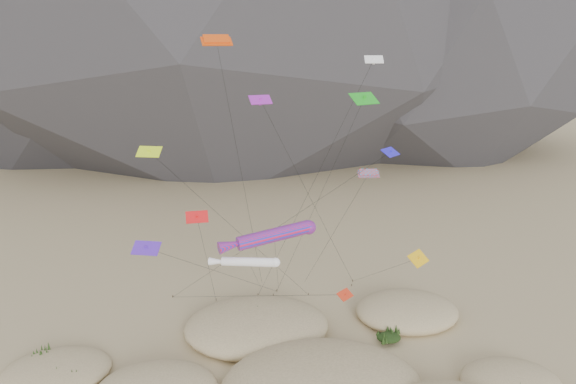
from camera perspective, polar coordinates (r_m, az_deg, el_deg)
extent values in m
ellipsoid|color=black|center=(159.64, 14.42, 18.12)|extent=(130.55, 126.41, 100.00)
ellipsoid|color=#CCB789|center=(55.23, 21.68, -17.53)|extent=(8.85, 7.52, 2.19)
ellipsoid|color=#CCB789|center=(59.72, -3.19, -13.43)|extent=(14.99, 12.74, 3.23)
ellipsoid|color=#CCB789|center=(63.95, 11.99, -11.74)|extent=(11.28, 9.59, 2.99)
ellipsoid|color=#CCB789|center=(57.29, -22.45, -16.46)|extent=(9.73, 8.27, 1.73)
ellipsoid|color=black|center=(52.48, -14.87, -18.37)|extent=(3.23, 2.77, 0.97)
ellipsoid|color=black|center=(51.16, 4.65, -18.42)|extent=(3.09, 2.64, 0.93)
ellipsoid|color=black|center=(52.48, 6.74, -17.65)|extent=(2.51, 2.15, 0.75)
ellipsoid|color=black|center=(59.57, -2.95, -13.20)|extent=(2.73, 2.33, 0.82)
ellipsoid|color=black|center=(58.27, -0.74, -14.00)|extent=(2.65, 2.27, 0.80)
ellipsoid|color=black|center=(61.85, 12.32, -12.73)|extent=(2.16, 1.85, 0.65)
ellipsoid|color=black|center=(58.75, 10.19, -14.34)|extent=(2.44, 2.09, 0.73)
ellipsoid|color=black|center=(59.84, -23.83, -15.05)|extent=(2.00, 1.71, 0.60)
ellipsoid|color=black|center=(55.87, -21.36, -17.20)|extent=(1.97, 1.68, 0.59)
cylinder|color=#3F2D1E|center=(67.48, -3.07, -10.38)|extent=(0.08, 0.08, 0.30)
cylinder|color=#3F2D1E|center=(67.36, -1.50, -10.41)|extent=(0.08, 0.08, 0.30)
cylinder|color=#3F2D1E|center=(68.44, -1.14, -9.96)|extent=(0.08, 0.08, 0.30)
cylinder|color=#3F2D1E|center=(67.57, 2.10, -10.32)|extent=(0.08, 0.08, 0.30)
cylinder|color=#3F2D1E|center=(70.25, 6.48, -9.36)|extent=(0.08, 0.08, 0.30)
cylinder|color=#3F2D1E|center=(66.74, -7.31, -10.80)|extent=(0.08, 0.08, 0.30)
cylinder|color=#3F2D1E|center=(71.45, 6.58, -8.92)|extent=(0.08, 0.08, 0.30)
cylinder|color=#3F2D1E|center=(68.37, -11.64, -10.33)|extent=(0.08, 0.08, 0.30)
cylinder|color=red|center=(50.36, -1.42, -4.40)|extent=(7.06, 2.82, 1.97)
sphere|color=red|center=(51.53, 2.14, -3.61)|extent=(1.32, 1.32, 1.32)
cone|color=red|center=(49.33, -5.52, -5.33)|extent=(3.03, 1.75, 1.41)
cylinder|color=black|center=(60.02, -1.17, -7.40)|extent=(2.67, 15.66, 12.48)
cylinder|color=white|center=(49.21, -4.02, -7.10)|extent=(4.81, 2.64, 1.11)
sphere|color=white|center=(48.50, -1.27, -7.16)|extent=(0.82, 0.82, 0.82)
cone|color=white|center=(50.13, -6.95, -7.04)|extent=(2.10, 1.42, 0.83)
cylinder|color=black|center=(59.35, -3.28, -8.62)|extent=(3.02, 17.26, 10.74)
cube|color=#D7420B|center=(54.25, -7.27, 14.95)|extent=(3.00, 1.58, 0.83)
cube|color=#D7420B|center=(54.25, -7.28, 15.18)|extent=(2.54, 1.26, 0.82)
cylinder|color=black|center=(61.09, -4.63, 1.25)|extent=(5.07, 9.63, 29.18)
cube|color=red|center=(54.12, 8.18, 1.81)|extent=(2.14, 1.14, 0.58)
cube|color=red|center=(54.07, 8.18, 2.00)|extent=(1.81, 0.92, 0.57)
cylinder|color=black|center=(62.22, 4.52, -4.39)|extent=(3.51, 13.28, 16.94)
cube|color=red|center=(47.29, 5.82, -10.34)|extent=(1.61, 1.52, 0.55)
cube|color=red|center=(47.36, 5.82, -10.50)|extent=(0.24, 0.24, 0.50)
cylinder|color=black|center=(57.23, -4.51, -10.50)|extent=(15.15, 20.62, 9.03)
cube|color=purple|center=(46.61, -2.83, 9.35)|extent=(1.96, 1.27, 0.68)
cube|color=purple|center=(46.62, -2.82, 9.16)|extent=(0.25, 0.23, 0.62)
cylinder|color=black|center=(58.14, 2.87, -1.78)|extent=(13.24, 16.38, 24.58)
cube|color=#18A01B|center=(53.00, 7.75, 9.39)|extent=(3.02, 2.32, 0.99)
cube|color=#18A01B|center=(53.02, 7.74, 9.23)|extent=(0.40, 0.38, 0.92)
cylinder|color=black|center=(59.71, 2.74, -1.58)|extent=(6.76, 10.77, 24.04)
cube|color=red|center=(50.08, -9.24, -2.52)|extent=(1.99, 1.01, 0.87)
cube|color=red|center=(50.13, -9.23, -2.68)|extent=(0.25, 0.32, 0.64)
cylinder|color=black|center=(58.27, -8.14, -7.29)|extent=(1.73, 12.21, 14.25)
cube|color=#221ADF|center=(51.58, 10.36, 4.01)|extent=(2.08, 2.00, 0.63)
cube|color=#221ADF|center=(51.61, 10.35, 3.84)|extent=(0.27, 0.27, 0.65)
cylinder|color=black|center=(58.46, -2.12, -4.30)|extent=(20.84, 14.05, 19.51)
cube|color=white|center=(52.35, 8.73, 13.17)|extent=(1.79, 1.09, 0.67)
cube|color=white|center=(52.36, 8.72, 13.01)|extent=(0.23, 0.24, 0.57)
cylinder|color=black|center=(58.38, 2.05, -0.16)|extent=(9.72, 10.59, 27.58)
cube|color=#F9B60D|center=(51.04, 13.11, -6.59)|extent=(2.40, 2.28, 0.92)
cube|color=#F9B60D|center=(51.10, 13.10, -6.75)|extent=(0.40, 0.40, 0.75)
cylinder|color=black|center=(61.16, 9.31, -8.01)|extent=(0.35, 18.89, 10.72)
cube|color=#4F20BD|center=(48.61, -14.21, -5.55)|extent=(2.59, 1.89, 0.83)
cube|color=#4F20BD|center=(48.67, -14.20, -5.71)|extent=(0.33, 0.30, 0.80)
cylinder|color=black|center=(58.14, -6.60, -8.22)|extent=(13.33, 15.88, 12.51)
cube|color=#C0E217|center=(51.02, -13.93, 3.99)|extent=(2.37, 1.70, 0.81)
cube|color=#C0E217|center=(51.04, -13.92, 3.83)|extent=(0.32, 0.30, 0.73)
cylinder|color=black|center=(58.30, -4.84, -4.26)|extent=(16.51, 9.67, 19.78)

